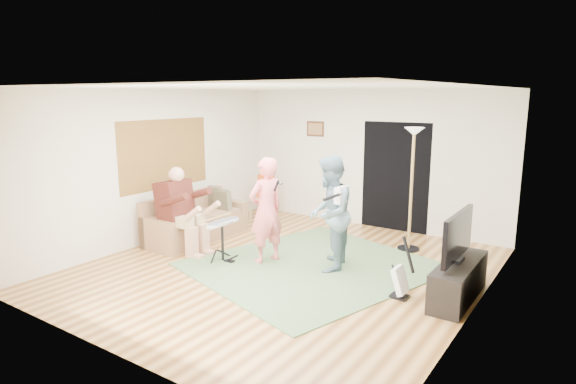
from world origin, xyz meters
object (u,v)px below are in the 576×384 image
Objects in this scene: guitarist at (329,214)px; guitar_spare at (401,280)px; torchiere_lamp at (412,167)px; tv_cabinet at (459,281)px; dining_chair at (263,204)px; sofa at (194,224)px; drum_kit at (223,243)px; singer at (266,211)px; television at (458,235)px.

guitarist is 1.50m from guitar_spare.
tv_cabinet is (1.25, -1.61, -1.18)m from torchiere_lamp.
torchiere_lamp is at bearing 107.38° from guitar_spare.
torchiere_lamp reaches higher than dining_chair.
guitar_spare is at bearing -5.87° from sofa.
sofa is at bearing -156.16° from torchiere_lamp.
dining_chair is (-3.91, 2.21, 0.09)m from guitar_spare.
drum_kit is 3.35m from torchiere_lamp.
drum_kit is at bearing -26.77° from sofa.
guitarist is at bearing 162.37° from guitar_spare.
guitarist is (1.57, 0.64, 0.57)m from drum_kit.
dining_chair is at bearing 176.13° from torchiere_lamp.
singer reaches higher than guitar_spare.
sofa is 2.93× the size of drum_kit.
guitarist is (0.98, 0.27, 0.03)m from singer.
torchiere_lamp is 3.47m from dining_chair.
guitar_spare is 4.50m from dining_chair.
television is at bearing 33.43° from guitar_spare.
guitarist reaches higher than dining_chair.
television is (2.86, 0.24, 0.02)m from singer.
sofa is at bearing 179.47° from tv_cabinet.
television is (1.20, -1.61, -0.58)m from torchiere_lamp.
dining_chair reaches higher than guitar_spare.
torchiere_lamp is (0.68, 1.58, 0.56)m from guitarist.
television is (0.58, 0.38, 0.61)m from guitar_spare.
television reaches higher than sofa.
television reaches higher than drum_kit.
sofa is at bearing -80.65° from singer.
sofa is at bearing -110.33° from guitarist.
guitarist is 3.22m from dining_chair.
sofa reaches higher than tv_cabinet.
guitarist is 1.24× the size of tv_cabinet.
television is at bearing 9.96° from drum_kit.
tv_cabinet is at bearing -52.03° from torchiere_lamp.
torchiere_lamp is (2.25, 2.21, 1.13)m from drum_kit.
guitar_spare is at bearing -148.71° from tv_cabinet.
singer is at bearing 31.61° from drum_kit.
sofa is 4.77m from television.
television reaches higher than guitar_spare.
sofa is 1.99m from singer.
guitarist is 1.85× the size of dining_chair.
drum_kit is at bearing -70.01° from dining_chair.
singer reaches higher than dining_chair.
drum_kit is 0.48× the size of tv_cabinet.
guitar_spare reaches higher than drum_kit.
guitarist is 0.83× the size of torchiere_lamp.
television is at bearing 112.75° from singer.
tv_cabinet is at bearing 0.00° from television.
torchiere_lamp is at bearing -7.06° from dining_chair.
singer is at bearing -175.19° from television.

